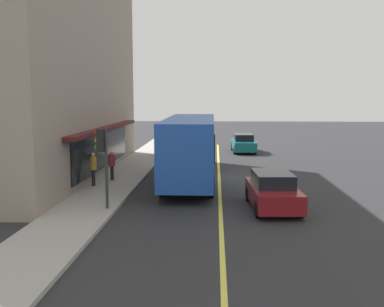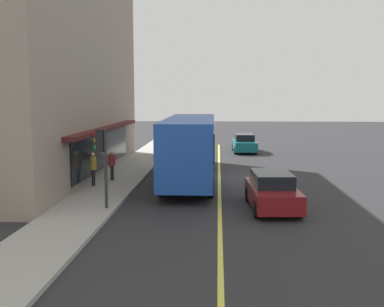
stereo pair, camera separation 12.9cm
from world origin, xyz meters
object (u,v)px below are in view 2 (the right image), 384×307
object	(u,v)px
car_maroon	(272,191)
pedestrian_near_storefront	(93,166)
car_teal	(244,143)
traffic_light	(101,150)
pedestrian_waiting	(112,163)
car_black	(177,148)
bus	(190,146)

from	to	relation	value
car_maroon	pedestrian_near_storefront	distance (m)	9.32
car_maroon	pedestrian_near_storefront	bearing A→B (deg)	66.46
car_maroon	car_teal	size ratio (longest dim) A/B	1.01
traffic_light	pedestrian_near_storefront	distance (m)	5.06
traffic_light	car_teal	xyz separation A→B (m)	(20.50, -6.86, -1.79)
car_maroon	traffic_light	bearing A→B (deg)	97.28
car_maroon	pedestrian_waiting	size ratio (longest dim) A/B	2.75
car_maroon	car_teal	world-z (taller)	same
pedestrian_waiting	car_teal	bearing A→B (deg)	-29.02
car_teal	car_black	bearing A→B (deg)	127.79
car_black	car_teal	size ratio (longest dim) A/B	1.01
traffic_light	car_maroon	size ratio (longest dim) A/B	0.73
bus	traffic_light	size ratio (longest dim) A/B	3.48
pedestrian_waiting	pedestrian_near_storefront	size ratio (longest dim) A/B	0.94
car_black	car_maroon	bearing A→B (deg)	-161.04
bus	car_maroon	distance (m)	6.84
pedestrian_near_storefront	car_maroon	bearing A→B (deg)	-113.54
traffic_light	car_black	xyz separation A→B (m)	(16.40, -1.58, -1.79)
car_maroon	pedestrian_waiting	bearing A→B (deg)	56.01
traffic_light	car_teal	bearing A→B (deg)	-18.50
car_teal	pedestrian_waiting	size ratio (longest dim) A/B	2.73
car_teal	pedestrian_waiting	distance (m)	16.30
bus	car_black	distance (m)	10.12
traffic_light	pedestrian_near_storefront	world-z (taller)	traffic_light
car_maroon	car_black	bearing A→B (deg)	18.96
traffic_light	car_black	world-z (taller)	traffic_light
pedestrian_waiting	traffic_light	bearing A→B (deg)	-170.49
car_maroon	pedestrian_near_storefront	xyz separation A→B (m)	(3.72, 8.53, 0.43)
car_teal	bus	bearing A→B (deg)	165.28
pedestrian_waiting	car_black	bearing A→B (deg)	-14.48
bus	traffic_light	xyz separation A→B (m)	(-6.48, 3.18, 0.55)
bus	pedestrian_waiting	xyz separation A→B (m)	(-0.24, 4.22, -0.88)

